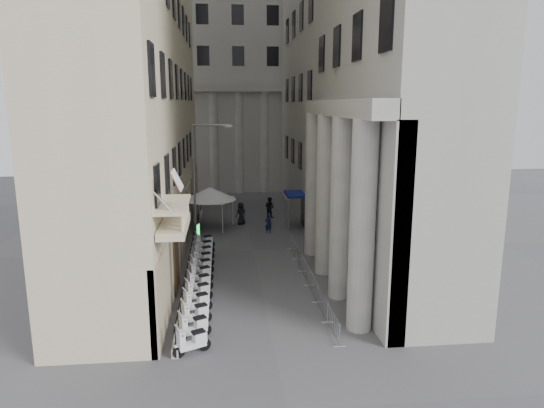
{
  "coord_description": "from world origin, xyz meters",
  "views": [
    {
      "loc": [
        -2.14,
        -15.1,
        10.63
      ],
      "look_at": [
        0.92,
        14.28,
        4.5
      ],
      "focal_mm": 32.0,
      "sensor_mm": 36.0,
      "label": 1
    }
  ],
  "objects_px": {
    "street_lamp": "(199,174)",
    "info_kiosk": "(196,234)",
    "security_tent": "(206,193)",
    "pedestrian_b": "(270,207)",
    "pedestrian_a": "(268,224)",
    "scooter_0": "(193,354)"
  },
  "relations": [
    {
      "from": "street_lamp",
      "to": "info_kiosk",
      "type": "bearing_deg",
      "value": 142.56
    },
    {
      "from": "security_tent",
      "to": "pedestrian_b",
      "type": "xyz_separation_m",
      "value": [
        5.87,
        2.78,
        -2.03
      ]
    },
    {
      "from": "security_tent",
      "to": "pedestrian_b",
      "type": "bearing_deg",
      "value": 25.35
    },
    {
      "from": "security_tent",
      "to": "pedestrian_b",
      "type": "distance_m",
      "value": 6.81
    },
    {
      "from": "security_tent",
      "to": "street_lamp",
      "type": "bearing_deg",
      "value": -91.9
    },
    {
      "from": "street_lamp",
      "to": "pedestrian_a",
      "type": "height_order",
      "value": "street_lamp"
    },
    {
      "from": "street_lamp",
      "to": "pedestrian_a",
      "type": "bearing_deg",
      "value": 39.61
    },
    {
      "from": "street_lamp",
      "to": "info_kiosk",
      "type": "distance_m",
      "value": 4.64
    },
    {
      "from": "security_tent",
      "to": "scooter_0",
      "type": "bearing_deg",
      "value": -89.95
    },
    {
      "from": "street_lamp",
      "to": "pedestrian_b",
      "type": "distance_m",
      "value": 11.79
    },
    {
      "from": "scooter_0",
      "to": "pedestrian_b",
      "type": "distance_m",
      "value": 25.9
    },
    {
      "from": "scooter_0",
      "to": "pedestrian_b",
      "type": "height_order",
      "value": "pedestrian_b"
    },
    {
      "from": "info_kiosk",
      "to": "pedestrian_b",
      "type": "bearing_deg",
      "value": 70.87
    },
    {
      "from": "pedestrian_b",
      "to": "info_kiosk",
      "type": "bearing_deg",
      "value": 93.23
    },
    {
      "from": "scooter_0",
      "to": "street_lamp",
      "type": "relative_size",
      "value": 0.16
    },
    {
      "from": "scooter_0",
      "to": "street_lamp",
      "type": "height_order",
      "value": "street_lamp"
    },
    {
      "from": "scooter_0",
      "to": "street_lamp",
      "type": "distance_m",
      "value": 17.1
    },
    {
      "from": "pedestrian_b",
      "to": "security_tent",
      "type": "bearing_deg",
      "value": 65.42
    },
    {
      "from": "info_kiosk",
      "to": "scooter_0",
      "type": "bearing_deg",
      "value": -70.17
    },
    {
      "from": "scooter_0",
      "to": "info_kiosk",
      "type": "relative_size",
      "value": 0.82
    },
    {
      "from": "pedestrian_a",
      "to": "scooter_0",
      "type": "bearing_deg",
      "value": 94.26
    },
    {
      "from": "pedestrian_a",
      "to": "pedestrian_b",
      "type": "xyz_separation_m",
      "value": [
        0.66,
        5.69,
        0.19
      ]
    }
  ]
}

